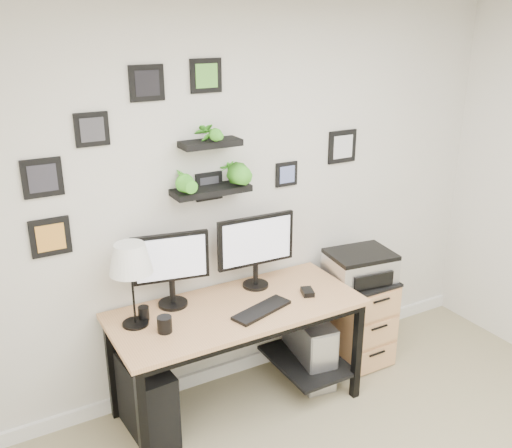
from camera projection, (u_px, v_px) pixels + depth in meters
room at (248, 362)px, 4.26m from camera, size 4.00×4.00×4.00m
desk at (240, 320)px, 3.69m from camera, size 1.60×0.70×0.75m
monitor_left at (171, 264)px, 3.52m from camera, size 0.47×0.22×0.49m
monitor_right at (256, 246)px, 3.77m from camera, size 0.55×0.18×0.51m
keyboard at (262, 310)px, 3.54m from camera, size 0.43×0.25×0.02m
mouse at (307, 292)px, 3.76m from camera, size 0.11×0.13×0.03m
table_lamp at (130, 261)px, 3.25m from camera, size 0.25×0.25×0.52m
mug at (165, 324)px, 3.30m from camera, size 0.09×0.09×0.10m
pen_cup at (144, 313)px, 3.44m from camera, size 0.07×0.07×0.09m
pc_tower_black at (147, 399)px, 3.53m from camera, size 0.26×0.51×0.49m
pc_tower_grey at (309, 348)px, 4.08m from camera, size 0.28×0.51×0.48m
file_cabinet at (355, 318)px, 4.30m from camera, size 0.43×0.53×0.67m
printer at (360, 266)px, 4.13m from camera, size 0.50×0.42×0.21m
wall_decor at (204, 159)px, 3.50m from camera, size 2.28×0.18×1.06m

